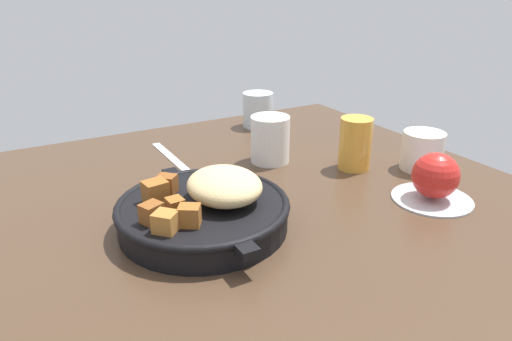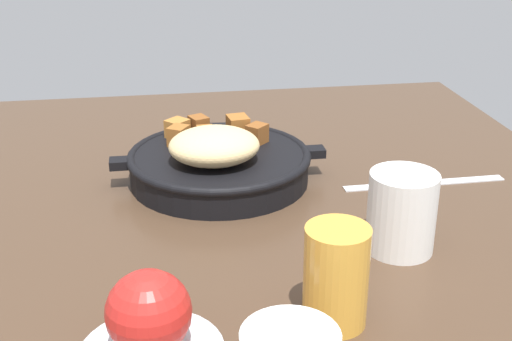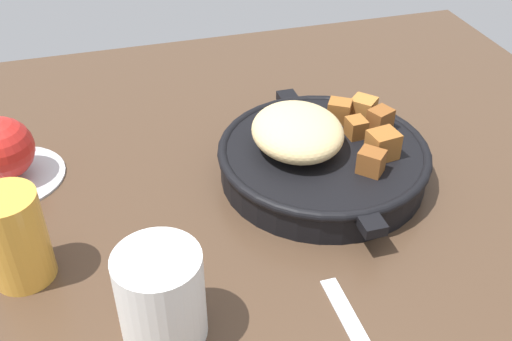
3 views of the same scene
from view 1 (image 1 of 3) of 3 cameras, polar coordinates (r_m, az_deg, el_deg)
ground_plane at (r=74.06cm, az=-2.14°, el=-5.31°), size 92.79×99.80×2.40cm
cast_iron_skillet at (r=66.61cm, az=-6.27°, el=-4.65°), size 29.31×24.97×8.67cm
saucer_plate at (r=80.81cm, az=20.90°, el=-3.21°), size 12.91×12.91×0.60cm
red_apple at (r=79.23cm, az=21.31°, el=-0.58°), size 7.47×7.47×7.47cm
butter_knife at (r=93.12cm, az=-10.07°, el=1.34°), size 22.67×1.94×0.36cm
ceramic_mug_white at (r=91.98cm, az=19.87°, el=2.31°), size 7.67×7.67×7.24cm
juice_glass_amber at (r=88.42cm, az=12.16°, el=3.27°), size 6.03×6.03×9.82cm
white_creamer_pitcher at (r=89.84cm, az=1.75°, el=3.87°), size 7.57×7.57×9.14cm
water_glass_short at (r=112.40cm, az=0.24°, el=7.53°), size 7.31×7.31×8.24cm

